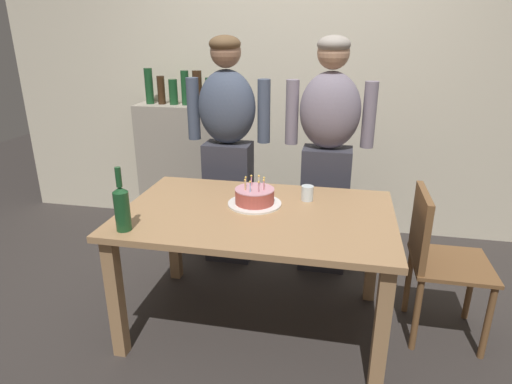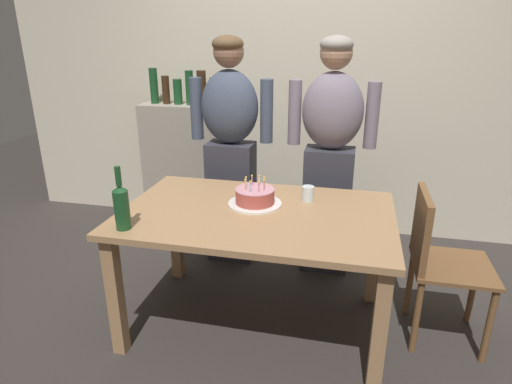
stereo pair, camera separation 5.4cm
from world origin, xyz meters
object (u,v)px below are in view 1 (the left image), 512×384
at_px(person_woman_cardigan, 327,155).
at_px(person_man_bearded, 228,149).
at_px(wine_bottle, 122,207).
at_px(birthday_cake, 255,197).
at_px(dining_chair, 435,253).
at_px(water_glass_near, 307,193).

bearing_deg(person_woman_cardigan, person_man_bearded, 0.00).
bearing_deg(wine_bottle, person_man_bearded, 78.74).
bearing_deg(wine_bottle, person_woman_cardigan, 50.61).
height_order(birthday_cake, dining_chair, birthday_cake).
xyz_separation_m(water_glass_near, person_man_bearded, (-0.63, 0.56, 0.09)).
bearing_deg(wine_bottle, water_glass_near, 34.67).
xyz_separation_m(wine_bottle, person_woman_cardigan, (0.95, 1.16, 0.01)).
relative_size(birthday_cake, person_woman_cardigan, 0.19).
relative_size(person_man_bearded, person_woman_cardigan, 1.00).
xyz_separation_m(water_glass_near, person_woman_cardigan, (0.09, 0.56, 0.09)).
bearing_deg(person_man_bearded, wine_bottle, 78.74).
bearing_deg(water_glass_near, person_man_bearded, 138.60).
distance_m(birthday_cake, wine_bottle, 0.74).
xyz_separation_m(person_man_bearded, person_woman_cardigan, (0.72, 0.00, 0.00)).
bearing_deg(water_glass_near, wine_bottle, -145.33).
distance_m(person_man_bearded, dining_chair, 1.56).
relative_size(wine_bottle, person_woman_cardigan, 0.20).
bearing_deg(person_man_bearded, dining_chair, 154.33).
xyz_separation_m(birthday_cake, wine_bottle, (-0.57, -0.46, 0.08)).
relative_size(wine_bottle, dining_chair, 0.38).
xyz_separation_m(person_woman_cardigan, dining_chair, (0.65, -0.66, -0.36)).
xyz_separation_m(birthday_cake, person_man_bearded, (-0.34, 0.69, 0.09)).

